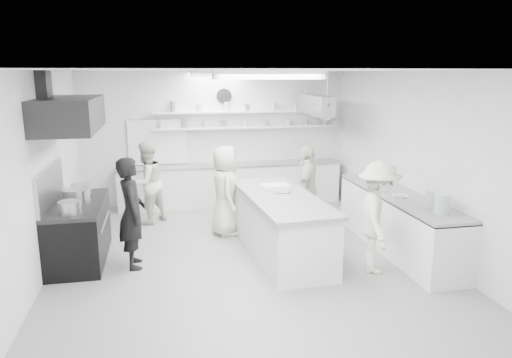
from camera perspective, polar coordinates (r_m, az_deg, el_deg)
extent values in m
cube|color=gray|center=(7.98, -1.56, -9.29)|extent=(6.00, 7.00, 0.02)
cube|color=white|center=(7.40, -1.71, 12.95)|extent=(6.00, 7.00, 0.02)
cube|color=silver|center=(10.96, -4.86, 4.90)|extent=(6.00, 0.04, 3.00)
cube|color=silver|center=(4.26, 6.73, -7.63)|extent=(6.00, 0.04, 3.00)
cube|color=silver|center=(7.63, -24.41, 0.39)|extent=(0.04, 7.00, 3.00)
cube|color=silver|center=(8.58, 18.51, 2.13)|extent=(0.04, 7.00, 3.00)
cube|color=black|center=(8.19, -20.41, -6.09)|extent=(0.80, 1.80, 0.90)
cube|color=#242425|center=(7.82, -21.49, 7.23)|extent=(0.85, 2.00, 0.50)
cube|color=white|center=(10.90, -3.00, -0.68)|extent=(5.00, 0.60, 0.92)
cube|color=white|center=(10.91, -1.12, 6.23)|extent=(4.20, 0.26, 0.04)
cube|color=white|center=(10.88, -1.13, 8.06)|extent=(4.20, 0.26, 0.04)
cube|color=black|center=(10.87, -11.67, 4.35)|extent=(1.30, 0.04, 1.00)
cylinder|color=silver|center=(10.86, -3.86, 9.88)|extent=(0.32, 0.05, 0.32)
cube|color=white|center=(8.48, 16.64, -5.04)|extent=(0.74, 3.30, 0.94)
cube|color=#A4A5A6|center=(10.25, 7.13, 8.81)|extent=(0.30, 1.60, 0.40)
cube|color=white|center=(5.64, 1.56, 12.34)|extent=(1.30, 0.25, 0.10)
cube|color=white|center=(9.18, -3.71, 12.44)|extent=(1.30, 0.25, 0.10)
cube|color=white|center=(7.88, 3.05, -5.77)|extent=(1.15, 2.68, 0.96)
cylinder|color=#A4A5A6|center=(8.04, -20.72, -2.04)|extent=(0.42, 0.42, 0.27)
imported|color=black|center=(7.55, -14.65, -3.95)|extent=(0.48, 0.67, 1.73)
imported|color=beige|center=(9.71, -12.97, -0.44)|extent=(1.02, 1.00, 1.65)
imported|color=beige|center=(8.82, -3.70, -1.39)|extent=(0.53, 0.82, 1.67)
imported|color=beige|center=(9.08, 6.17, -1.11)|extent=(0.81, 1.04, 1.64)
imported|color=beige|center=(7.38, 14.37, -4.45)|extent=(0.97, 1.25, 1.70)
imported|color=#A4A5A6|center=(7.98, 3.16, -1.67)|extent=(0.31, 0.31, 0.07)
imported|color=white|center=(7.47, 3.34, -2.71)|extent=(0.27, 0.27, 0.06)
imported|color=white|center=(8.17, 16.85, -2.08)|extent=(0.32, 0.32, 0.06)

